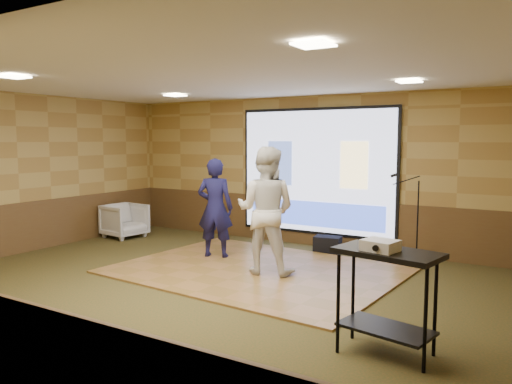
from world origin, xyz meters
The scene contains 17 objects.
ground centered at (0.00, 0.00, 0.00)m, with size 9.00×9.00×0.00m, color #283518.
room_shell centered at (0.00, 0.00, 2.09)m, with size 9.04×7.04×3.02m.
wainscot_back centered at (0.00, 3.48, 0.47)m, with size 9.00×0.04×0.95m, color #50341A.
wainscot_left centered at (-4.48, 0.00, 0.47)m, with size 0.04×7.00×0.95m, color #50341A.
projector_screen centered at (0.00, 3.44, 1.47)m, with size 3.32×0.06×2.52m.
downlight_nw centered at (-2.20, 1.80, 2.97)m, with size 0.32×0.32×0.02m, color beige.
downlight_ne centered at (2.20, 1.80, 2.97)m, with size 0.32×0.32×0.02m, color beige.
downlight_sw centered at (-2.20, -1.50, 2.97)m, with size 0.32×0.32×0.02m, color beige.
downlight_se centered at (2.20, -1.50, 2.97)m, with size 0.32×0.32×0.02m, color beige.
dance_floor centered at (0.00, 1.16, 0.02)m, with size 4.36×3.32×0.03m, color olive.
player_left centered at (-1.10, 1.54, 0.92)m, with size 0.65×0.42×1.77m, color #14133D.
player_right centered at (0.23, 1.06, 1.03)m, with size 0.97×0.76×1.99m, color silver.
av_table centered at (2.73, -0.88, 0.76)m, with size 1.00×0.53×1.06m.
projector centered at (2.68, -0.94, 1.11)m, with size 0.32×0.27×0.11m, color silver.
mic_stand centered at (2.06, 2.98, 0.49)m, with size 0.61×0.25×1.55m.
banquet_chair centered at (-3.93, 2.08, 0.37)m, with size 0.79×0.81×0.74m, color gray.
duffel_bag centered at (0.45, 3.01, 0.15)m, with size 0.49×0.33×0.31m, color black.
Camera 1 is at (4.11, -5.64, 2.13)m, focal length 35.00 mm.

